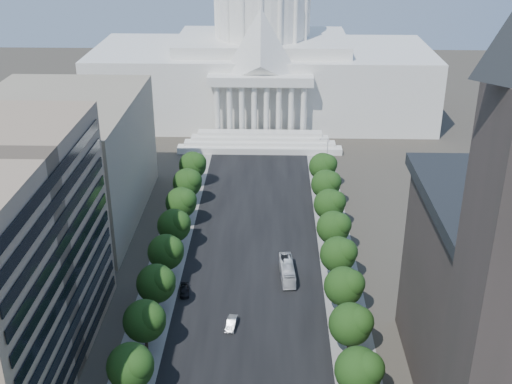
{
  "coord_description": "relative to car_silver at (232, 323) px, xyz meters",
  "views": [
    {
      "loc": [
        4.12,
        -44.06,
        73.61
      ],
      "look_at": [
        0.78,
        77.27,
        17.83
      ],
      "focal_mm": 45.0,
      "sensor_mm": 36.0,
      "label": 1
    }
  ],
  "objects": [
    {
      "name": "tree_r_f",
      "position": [
        21.55,
        16.82,
        5.66
      ],
      "size": [
        7.79,
        7.6,
        9.97
      ],
      "color": "#33261C",
      "rests_on": "ground"
    },
    {
      "name": "sidewalk_left",
      "position": [
        -15.79,
        35.02,
        -0.8
      ],
      "size": [
        8.0,
        260.0,
        0.02
      ],
      "primitive_type": "cube",
      "color": "gray",
      "rests_on": "ground"
    },
    {
      "name": "tree_r_c",
      "position": [
        21.55,
        -19.18,
        5.66
      ],
      "size": [
        7.79,
        7.6,
        9.97
      ],
      "color": "#33261C",
      "rests_on": "ground"
    },
    {
      "name": "office_block_left_far",
      "position": [
        -44.79,
        45.02,
        14.2
      ],
      "size": [
        38.0,
        52.0,
        30.0
      ],
      "primitive_type": "cube",
      "color": "gray",
      "rests_on": "ground"
    },
    {
      "name": "tree_l_e",
      "position": [
        -14.45,
        4.82,
        5.66
      ],
      "size": [
        7.79,
        7.6,
        9.97
      ],
      "color": "#33261C",
      "rests_on": "ground"
    },
    {
      "name": "tree_r_j",
      "position": [
        21.55,
        64.82,
        5.66
      ],
      "size": [
        7.79,
        7.6,
        9.97
      ],
      "color": "#33261C",
      "rests_on": "ground"
    },
    {
      "name": "tree_l_d",
      "position": [
        -14.45,
        -7.18,
        5.66
      ],
      "size": [
        7.79,
        7.6,
        9.97
      ],
      "color": "#33261C",
      "rests_on": "ground"
    },
    {
      "name": "tree_l_h",
      "position": [
        -14.45,
        40.82,
        5.66
      ],
      "size": [
        7.79,
        7.6,
        9.97
      ],
      "color": "#33261C",
      "rests_on": "ground"
    },
    {
      "name": "tree_r_g",
      "position": [
        21.55,
        28.82,
        5.66
      ],
      "size": [
        7.79,
        7.6,
        9.97
      ],
      "color": "#33261C",
      "rests_on": "ground"
    },
    {
      "name": "streetlight_f",
      "position": [
        23.11,
        80.02,
        5.02
      ],
      "size": [
        2.61,
        0.44,
        9.0
      ],
      "color": "gray",
      "rests_on": "ground"
    },
    {
      "name": "tree_l_f",
      "position": [
        -14.45,
        16.82,
        5.66
      ],
      "size": [
        7.79,
        7.6,
        9.97
      ],
      "color": "#33261C",
      "rests_on": "ground"
    },
    {
      "name": "tree_l_j",
      "position": [
        -14.45,
        64.82,
        5.66
      ],
      "size": [
        7.79,
        7.6,
        9.97
      ],
      "color": "#33261C",
      "rests_on": "ground"
    },
    {
      "name": "streetlight_e",
      "position": [
        23.11,
        55.02,
        5.02
      ],
      "size": [
        2.61,
        0.44,
        9.0
      ],
      "color": "gray",
      "rests_on": "ground"
    },
    {
      "name": "car_silver",
      "position": [
        0.0,
        0.0,
        0.0
      ],
      "size": [
        2.21,
        5.0,
        1.6
      ],
      "primitive_type": "imported",
      "rotation": [
        0.0,
        0.0,
        -0.11
      ],
      "color": "#94969A",
      "rests_on": "ground"
    },
    {
      "name": "streetlight_c",
      "position": [
        23.11,
        5.02,
        5.02
      ],
      "size": [
        2.61,
        0.44,
        9.0
      ],
      "color": "gray",
      "rests_on": "ground"
    },
    {
      "name": "tree_l_g",
      "position": [
        -14.45,
        28.82,
        5.66
      ],
      "size": [
        7.79,
        7.6,
        9.97
      ],
      "color": "#33261C",
      "rests_on": "ground"
    },
    {
      "name": "tree_l_i",
      "position": [
        -14.45,
        52.82,
        5.66
      ],
      "size": [
        7.79,
        7.6,
        9.97
      ],
      "color": "#33261C",
      "rests_on": "ground"
    },
    {
      "name": "road_asphalt",
      "position": [
        3.21,
        35.02,
        -0.8
      ],
      "size": [
        30.0,
        260.0,
        0.01
      ],
      "primitive_type": "cube",
      "color": "black",
      "rests_on": "ground"
    },
    {
      "name": "tree_l_c",
      "position": [
        -14.45,
        -19.18,
        5.66
      ],
      "size": [
        7.79,
        7.6,
        9.97
      ],
      "color": "#33261C",
      "rests_on": "ground"
    },
    {
      "name": "streetlight_d",
      "position": [
        23.11,
        30.02,
        5.02
      ],
      "size": [
        2.61,
        0.44,
        9.0
      ],
      "color": "gray",
      "rests_on": "ground"
    },
    {
      "name": "city_bus",
      "position": [
        10.75,
        17.82,
        0.8
      ],
      "size": [
        3.51,
        11.63,
        3.19
      ],
      "primitive_type": "imported",
      "rotation": [
        0.0,
        0.0,
        0.07
      ],
      "color": "silver",
      "rests_on": "ground"
    },
    {
      "name": "streetlight_b",
      "position": [
        23.11,
        -19.98,
        5.02
      ],
      "size": [
        2.61,
        0.44,
        9.0
      ],
      "color": "gray",
      "rests_on": "ground"
    },
    {
      "name": "tree_r_e",
      "position": [
        21.55,
        4.82,
        5.66
      ],
      "size": [
        7.79,
        7.6,
        9.97
      ],
      "color": "#33261C",
      "rests_on": "ground"
    },
    {
      "name": "car_dark_b",
      "position": [
        -10.29,
        10.83,
        -0.13
      ],
      "size": [
        2.43,
        4.79,
        1.33
      ],
      "primitive_type": "imported",
      "rotation": [
        0.0,
        0.0,
        0.13
      ],
      "color": "black",
      "rests_on": "ground"
    },
    {
      "name": "sidewalk_right",
      "position": [
        22.21,
        35.02,
        -0.8
      ],
      "size": [
        8.0,
        260.0,
        0.02
      ],
      "primitive_type": "cube",
      "color": "gray",
      "rests_on": "ground"
    },
    {
      "name": "tree_r_i",
      "position": [
        21.55,
        52.82,
        5.66
      ],
      "size": [
        7.79,
        7.6,
        9.97
      ],
      "color": "#33261C",
      "rests_on": "ground"
    },
    {
      "name": "tree_r_d",
      "position": [
        21.55,
        -7.18,
        5.66
      ],
      "size": [
        7.79,
        7.6,
        9.97
      ],
      "color": "#33261C",
      "rests_on": "ground"
    },
    {
      "name": "tree_r_h",
      "position": [
        21.55,
        40.82,
        5.66
      ],
      "size": [
        7.79,
        7.6,
        9.97
      ],
      "color": "#33261C",
      "rests_on": "ground"
    },
    {
      "name": "capitol",
      "position": [
        3.21,
        129.91,
        19.21
      ],
      "size": [
        120.0,
        56.0,
        73.0
      ],
      "color": "white",
      "rests_on": "ground"
    }
  ]
}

